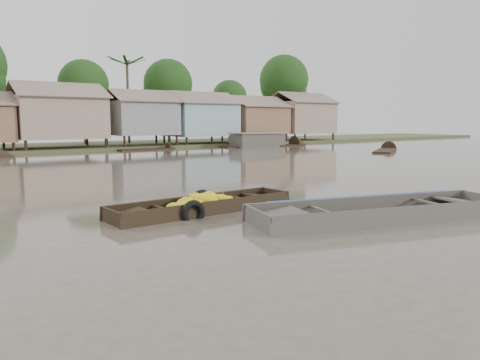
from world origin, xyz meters
TOP-DOWN VIEW (x-y plane):
  - ground at (0.00, 0.00)m, footprint 120.00×120.00m
  - riverbank at (3.03, 31.86)m, footprint 120.00×12.47m
  - banana_boat at (-1.18, 1.50)m, footprint 5.38×1.57m
  - viewer_boat at (2.14, -1.81)m, footprint 7.12×3.61m
  - distant_boats at (15.66, 24.03)m, footprint 34.76×15.06m

SIDE VIEW (x-z plane):
  - ground at x=0.00m, z-range 0.00..0.00m
  - viewer_boat at x=2.14m, z-range -0.23..0.32m
  - banana_boat at x=-1.18m, z-range -0.23..0.51m
  - distant_boats at x=15.66m, z-range -0.44..0.93m
  - riverbank at x=3.03m, z-range -2.04..8.18m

